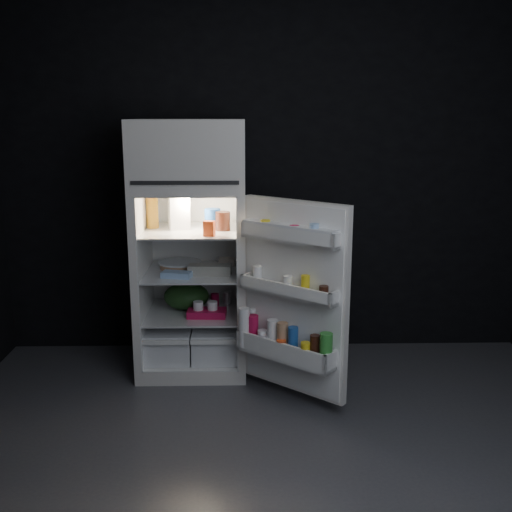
{
  "coord_description": "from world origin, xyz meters",
  "views": [
    {
      "loc": [
        -0.17,
        -2.84,
        1.8
      ],
      "look_at": [
        -0.09,
        1.0,
        0.9
      ],
      "focal_mm": 42.0,
      "sensor_mm": 36.0,
      "label": 1
    }
  ],
  "objects_px": {
    "refrigerator": "(192,238)",
    "milk_jug": "(179,212)",
    "fridge_door": "(291,301)",
    "yogurt_tray": "(207,313)",
    "egg_carton": "(210,270)"
  },
  "relations": [
    {
      "from": "fridge_door",
      "to": "egg_carton",
      "type": "xyz_separation_m",
      "value": [
        -0.53,
        0.48,
        0.08
      ]
    },
    {
      "from": "fridge_door",
      "to": "yogurt_tray",
      "type": "relative_size",
      "value": 4.53
    },
    {
      "from": "refrigerator",
      "to": "fridge_door",
      "type": "bearing_deg",
      "value": -43.18
    },
    {
      "from": "refrigerator",
      "to": "milk_jug",
      "type": "distance_m",
      "value": 0.21
    },
    {
      "from": "egg_carton",
      "to": "yogurt_tray",
      "type": "relative_size",
      "value": 1.1
    },
    {
      "from": "milk_jug",
      "to": "fridge_door",
      "type": "bearing_deg",
      "value": -53.2
    },
    {
      "from": "refrigerator",
      "to": "yogurt_tray",
      "type": "bearing_deg",
      "value": -55.2
    },
    {
      "from": "refrigerator",
      "to": "milk_jug",
      "type": "bearing_deg",
      "value": -173.39
    },
    {
      "from": "yogurt_tray",
      "to": "fridge_door",
      "type": "bearing_deg",
      "value": -37.48
    },
    {
      "from": "fridge_door",
      "to": "egg_carton",
      "type": "distance_m",
      "value": 0.72
    },
    {
      "from": "refrigerator",
      "to": "egg_carton",
      "type": "xyz_separation_m",
      "value": [
        0.13,
        -0.14,
        -0.19
      ]
    },
    {
      "from": "milk_jug",
      "to": "refrigerator",
      "type": "bearing_deg",
      "value": -7.21
    },
    {
      "from": "milk_jug",
      "to": "egg_carton",
      "type": "bearing_deg",
      "value": -44.84
    },
    {
      "from": "refrigerator",
      "to": "fridge_door",
      "type": "xyz_separation_m",
      "value": [
        0.66,
        -0.62,
        -0.28
      ]
    },
    {
      "from": "fridge_door",
      "to": "yogurt_tray",
      "type": "xyz_separation_m",
      "value": [
        -0.55,
        0.46,
        -0.23
      ]
    }
  ]
}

